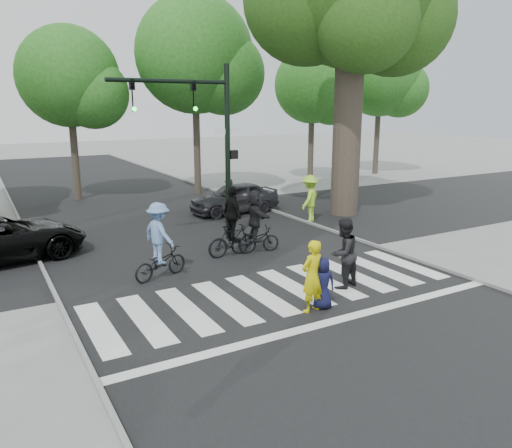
% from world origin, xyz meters
% --- Properties ---
extents(ground, '(120.00, 120.00, 0.00)m').
position_xyz_m(ground, '(0.00, 0.00, 0.00)').
color(ground, gray).
rests_on(ground, ground).
extents(road_stem, '(10.00, 70.00, 0.01)m').
position_xyz_m(road_stem, '(0.00, 5.00, 0.01)').
color(road_stem, black).
rests_on(road_stem, ground).
extents(road_cross, '(70.00, 10.00, 0.01)m').
position_xyz_m(road_cross, '(0.00, 8.00, 0.01)').
color(road_cross, black).
rests_on(road_cross, ground).
extents(curb_left, '(0.10, 70.00, 0.10)m').
position_xyz_m(curb_left, '(-5.05, 5.00, 0.05)').
color(curb_left, gray).
rests_on(curb_left, ground).
extents(curb_right, '(0.10, 70.00, 0.10)m').
position_xyz_m(curb_right, '(5.05, 5.00, 0.05)').
color(curb_right, gray).
rests_on(curb_right, ground).
extents(crosswalk, '(10.00, 3.85, 0.01)m').
position_xyz_m(crosswalk, '(0.00, 0.66, 0.01)').
color(crosswalk, silver).
rests_on(crosswalk, ground).
extents(traffic_signal, '(4.45, 0.29, 6.00)m').
position_xyz_m(traffic_signal, '(0.35, 6.20, 3.90)').
color(traffic_signal, black).
rests_on(traffic_signal, ground).
extents(bg_tree_2, '(5.04, 4.80, 8.40)m').
position_xyz_m(bg_tree_2, '(-1.76, 16.62, 5.78)').
color(bg_tree_2, brown).
rests_on(bg_tree_2, ground).
extents(bg_tree_3, '(6.30, 6.00, 10.20)m').
position_xyz_m(bg_tree_3, '(4.31, 15.27, 6.94)').
color(bg_tree_3, brown).
rests_on(bg_tree_3, ground).
extents(bg_tree_4, '(4.83, 4.60, 8.15)m').
position_xyz_m(bg_tree_4, '(12.23, 16.12, 5.64)').
color(bg_tree_4, brown).
rests_on(bg_tree_4, ground).
extents(bg_tree_5, '(5.67, 5.40, 9.30)m').
position_xyz_m(bg_tree_5, '(18.27, 16.69, 6.36)').
color(bg_tree_5, brown).
rests_on(bg_tree_5, ground).
extents(pedestrian_woman, '(0.70, 0.53, 1.71)m').
position_xyz_m(pedestrian_woman, '(-0.01, -0.50, 0.86)').
color(pedestrian_woman, '#D7C909').
rests_on(pedestrian_woman, ground).
extents(pedestrian_child, '(0.70, 0.55, 1.24)m').
position_xyz_m(pedestrian_child, '(0.31, -0.47, 0.62)').
color(pedestrian_child, '#121338').
rests_on(pedestrian_child, ground).
extents(pedestrian_adult, '(1.06, 0.92, 1.86)m').
position_xyz_m(pedestrian_adult, '(1.62, 0.40, 0.93)').
color(pedestrian_adult, black).
rests_on(pedestrian_adult, ground).
extents(cyclist_left, '(1.78, 1.23, 2.13)m').
position_xyz_m(cyclist_left, '(-2.29, 3.43, 0.92)').
color(cyclist_left, black).
rests_on(cyclist_left, ground).
extents(cyclist_mid, '(1.71, 1.04, 2.23)m').
position_xyz_m(cyclist_mid, '(0.40, 4.29, 0.92)').
color(cyclist_mid, black).
rests_on(cyclist_mid, ground).
extents(cyclist_right, '(1.69, 1.57, 2.05)m').
position_xyz_m(cyclist_right, '(1.20, 4.29, 0.92)').
color(cyclist_right, black).
rests_on(cyclist_right, ground).
extents(car_grey, '(4.06, 1.79, 1.36)m').
position_xyz_m(car_grey, '(3.43, 10.08, 0.68)').
color(car_grey, '#2C2C31').
rests_on(car_grey, ground).
extents(bystander_hivis, '(1.44, 1.29, 1.93)m').
position_xyz_m(bystander_hivis, '(5.27, 6.98, 0.97)').
color(bystander_hivis, '#A5E030').
rests_on(bystander_hivis, ground).
extents(bystander_dark, '(0.75, 0.58, 1.81)m').
position_xyz_m(bystander_dark, '(2.38, 8.56, 0.90)').
color(bystander_dark, black).
rests_on(bystander_dark, ground).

